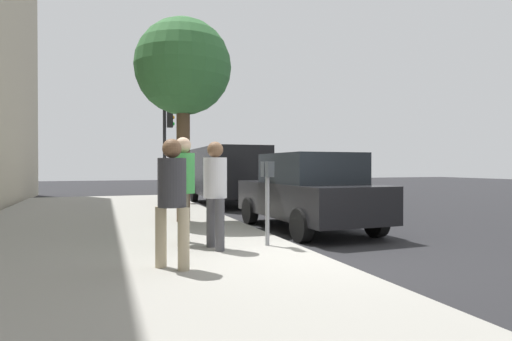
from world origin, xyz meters
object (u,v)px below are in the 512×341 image
parked_van_far (226,172)px  traffic_signal (167,137)px  pedestrian_bystander (172,193)px  pedestrian_at_meter (215,186)px  parking_officer (183,180)px  street_tree (183,69)px  parking_meter (267,185)px  parked_sedan_near (308,191)px

parked_van_far → traffic_signal: traffic_signal is taller
pedestrian_bystander → pedestrian_at_meter: bearing=8.5°
parking_officer → pedestrian_at_meter: bearing=-41.6°
parked_van_far → pedestrian_bystander: bearing=160.6°
parking_officer → traffic_signal: (8.79, -0.96, 1.34)m
pedestrian_at_meter → parked_van_far: 9.55m
parking_officer → street_tree: size_ratio=0.37×
parked_van_far → street_tree: size_ratio=1.08×
parked_van_far → traffic_signal: 2.58m
parking_meter → parked_sedan_near: (2.20, -1.85, -0.27)m
parking_meter → parked_van_far: size_ratio=0.27×
traffic_signal → parking_meter: bearing=-177.9°
parked_sedan_near → traffic_signal: 7.72m
street_tree → pedestrian_bystander: bearing=168.3°
parking_officer → parked_sedan_near: 3.55m
traffic_signal → parked_sedan_near: bearing=-163.0°
parking_officer → traffic_signal: bearing=99.0°
pedestrian_at_meter → parking_officer: (0.62, 0.41, 0.08)m
parked_van_far → traffic_signal: size_ratio=1.46×
traffic_signal → pedestrian_bystander: bearing=172.4°
pedestrian_at_meter → parked_van_far: parked_van_far is taller
street_tree → parking_meter: bearing=-167.6°
pedestrian_bystander → traffic_signal: 10.70m
parking_meter → parked_van_far: (9.13, -1.85, 0.09)m
parking_meter → parking_officer: bearing=65.1°
pedestrian_bystander → street_tree: street_tree is taller
street_tree → traffic_signal: (5.83, -0.43, -1.24)m
pedestrian_at_meter → pedestrian_bystander: (-1.09, 0.85, -0.03)m
pedestrian_at_meter → parked_sedan_near: size_ratio=0.39×
parking_officer → parked_sedan_near: (1.59, -3.16, -0.34)m
parking_meter → traffic_signal: traffic_signal is taller
pedestrian_bystander → parked_sedan_near: bearing=-1.1°
parking_meter → parking_officer: size_ratio=0.77×
pedestrian_bystander → parking_officer: size_ratio=0.92×
pedestrian_bystander → parked_van_far: 10.85m
parking_meter → pedestrian_at_meter: 0.90m
parking_meter → parked_van_far: 9.32m
parked_sedan_near → parked_van_far: size_ratio=0.85×
pedestrian_bystander → parked_sedan_near: (3.30, -3.61, -0.24)m
pedestrian_bystander → parked_sedan_near: 4.90m
parking_officer → street_tree: (2.96, -0.52, 2.57)m
pedestrian_bystander → parking_officer: 1.77m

